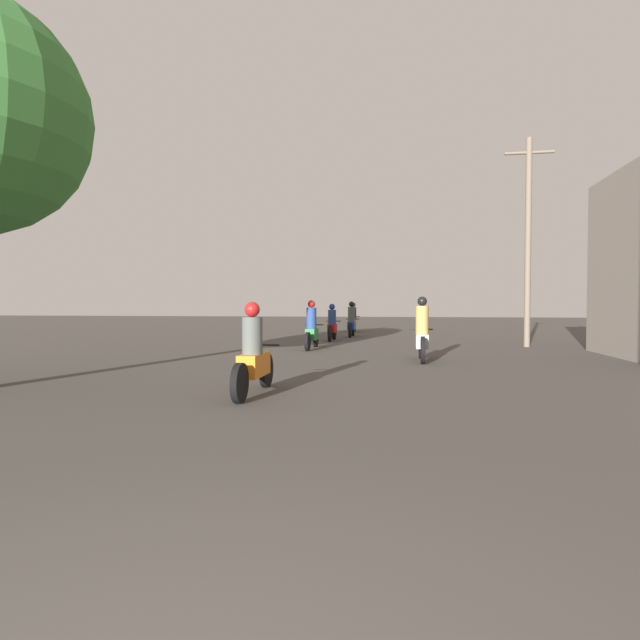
{
  "coord_description": "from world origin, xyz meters",
  "views": [
    {
      "loc": [
        0.76,
        -1.0,
        1.42
      ],
      "look_at": [
        -2.16,
        16.76,
        0.88
      ],
      "focal_mm": 28.0,
      "sensor_mm": 36.0,
      "label": 1
    }
  ],
  "objects_px": {
    "motorcycle_yellow": "(353,320)",
    "motorcycle_silver": "(422,335)",
    "motorcycle_blue": "(352,323)",
    "utility_pole_far": "(528,238)",
    "motorcycle_orange": "(254,358)",
    "motorcycle_green": "(312,330)",
    "motorcycle_red": "(332,326)"
  },
  "relations": [
    {
      "from": "motorcycle_silver",
      "to": "motorcycle_green",
      "type": "height_order",
      "value": "motorcycle_silver"
    },
    {
      "from": "motorcycle_orange",
      "to": "motorcycle_silver",
      "type": "bearing_deg",
      "value": 56.49
    },
    {
      "from": "motorcycle_orange",
      "to": "motorcycle_blue",
      "type": "relative_size",
      "value": 1.01
    },
    {
      "from": "motorcycle_blue",
      "to": "motorcycle_orange",
      "type": "bearing_deg",
      "value": -94.1
    },
    {
      "from": "motorcycle_orange",
      "to": "motorcycle_yellow",
      "type": "relative_size",
      "value": 1.06
    },
    {
      "from": "utility_pole_far",
      "to": "motorcycle_silver",
      "type": "bearing_deg",
      "value": -126.63
    },
    {
      "from": "motorcycle_silver",
      "to": "motorcycle_blue",
      "type": "xyz_separation_m",
      "value": [
        -2.73,
        9.4,
        -0.02
      ]
    },
    {
      "from": "motorcycle_yellow",
      "to": "motorcycle_silver",
      "type": "bearing_deg",
      "value": -74.62
    },
    {
      "from": "motorcycle_orange",
      "to": "motorcycle_yellow",
      "type": "xyz_separation_m",
      "value": [
        -0.24,
        18.92,
        0.04
      ]
    },
    {
      "from": "motorcycle_yellow",
      "to": "motorcycle_blue",
      "type": "bearing_deg",
      "value": -82.84
    },
    {
      "from": "motorcycle_orange",
      "to": "motorcycle_blue",
      "type": "xyz_separation_m",
      "value": [
        0.09,
        14.7,
        0.04
      ]
    },
    {
      "from": "motorcycle_red",
      "to": "motorcycle_blue",
      "type": "bearing_deg",
      "value": 79.63
    },
    {
      "from": "motorcycle_silver",
      "to": "utility_pole_far",
      "type": "relative_size",
      "value": 0.28
    },
    {
      "from": "motorcycle_yellow",
      "to": "utility_pole_far",
      "type": "relative_size",
      "value": 0.27
    },
    {
      "from": "motorcycle_green",
      "to": "motorcycle_yellow",
      "type": "bearing_deg",
      "value": 96.8
    },
    {
      "from": "motorcycle_silver",
      "to": "utility_pole_far",
      "type": "distance_m",
      "value": 6.9
    },
    {
      "from": "motorcycle_silver",
      "to": "motorcycle_blue",
      "type": "distance_m",
      "value": 9.79
    },
    {
      "from": "motorcycle_orange",
      "to": "motorcycle_red",
      "type": "height_order",
      "value": "motorcycle_red"
    },
    {
      "from": "motorcycle_orange",
      "to": "motorcycle_red",
      "type": "distance_m",
      "value": 12.18
    },
    {
      "from": "motorcycle_red",
      "to": "motorcycle_yellow",
      "type": "relative_size",
      "value": 1.0
    },
    {
      "from": "motorcycle_blue",
      "to": "motorcycle_yellow",
      "type": "xyz_separation_m",
      "value": [
        -0.33,
        4.22,
        0.01
      ]
    },
    {
      "from": "motorcycle_blue",
      "to": "utility_pole_far",
      "type": "height_order",
      "value": "utility_pole_far"
    },
    {
      "from": "motorcycle_yellow",
      "to": "utility_pole_far",
      "type": "distance_m",
      "value": 11.39
    },
    {
      "from": "motorcycle_green",
      "to": "motorcycle_blue",
      "type": "bearing_deg",
      "value": 92.71
    },
    {
      "from": "motorcycle_orange",
      "to": "utility_pole_far",
      "type": "bearing_deg",
      "value": 52.12
    },
    {
      "from": "motorcycle_yellow",
      "to": "motorcycle_orange",
      "type": "bearing_deg",
      "value": -86.54
    },
    {
      "from": "motorcycle_silver",
      "to": "motorcycle_green",
      "type": "xyz_separation_m",
      "value": [
        -3.39,
        3.01,
        -0.02
      ]
    },
    {
      "from": "motorcycle_green",
      "to": "motorcycle_red",
      "type": "xyz_separation_m",
      "value": [
        0.13,
        3.87,
        -0.03
      ]
    },
    {
      "from": "motorcycle_silver",
      "to": "utility_pole_far",
      "type": "bearing_deg",
      "value": 51.91
    },
    {
      "from": "motorcycle_green",
      "to": "utility_pole_far",
      "type": "height_order",
      "value": "utility_pole_far"
    },
    {
      "from": "motorcycle_orange",
      "to": "motorcycle_red",
      "type": "xyz_separation_m",
      "value": [
        -0.44,
        12.17,
        0.01
      ]
    },
    {
      "from": "motorcycle_silver",
      "to": "motorcycle_blue",
      "type": "height_order",
      "value": "motorcycle_silver"
    }
  ]
}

